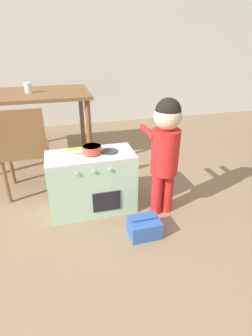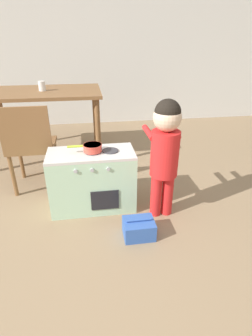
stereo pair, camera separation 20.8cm
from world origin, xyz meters
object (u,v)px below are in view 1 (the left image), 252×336
object	(u,v)px
toy_pot	(91,149)
cup_on_table	(28,88)
toy_basket	(144,227)
dining_chair_near	(23,149)
dining_table	(30,102)
child_figure	(165,144)
play_kitchen	(92,182)

from	to	relation	value
toy_pot	cup_on_table	world-z (taller)	cup_on_table
toy_basket	cup_on_table	distance (m)	1.90
dining_chair_near	dining_table	bearing A→B (deg)	86.29
child_figure	toy_basket	bearing A→B (deg)	-133.39
dining_chair_near	cup_on_table	xyz separation A→B (m)	(0.06, 0.75, 0.38)
toy_pot	cup_on_table	xyz separation A→B (m)	(-0.48, 1.13, 0.29)
play_kitchen	dining_chair_near	bearing A→B (deg)	143.88
toy_pot	dining_chair_near	distance (m)	0.67
child_figure	cup_on_table	bearing A→B (deg)	127.38
toy_pot	cup_on_table	bearing A→B (deg)	113.09
cup_on_table	toy_basket	bearing A→B (deg)	-63.64
dining_table	toy_pot	bearing A→B (deg)	-66.96
toy_basket	play_kitchen	bearing A→B (deg)	125.23
child_figure	dining_table	world-z (taller)	child_figure
cup_on_table	dining_table	bearing A→B (deg)	109.80
child_figure	toy_basket	xyz separation A→B (m)	(-0.23, -0.25, -0.53)
cup_on_table	play_kitchen	bearing A→B (deg)	-67.48
dining_table	dining_chair_near	bearing A→B (deg)	-93.71
play_kitchen	dining_table	world-z (taller)	dining_table
cup_on_table	child_figure	bearing A→B (deg)	-52.62
toy_pot	dining_table	xyz separation A→B (m)	(-0.49, 1.14, 0.14)
dining_table	dining_chair_near	xyz separation A→B (m)	(-0.05, -0.76, -0.23)
toy_pot	child_figure	size ratio (longest dim) A/B	0.28
play_kitchen	dining_table	bearing A→B (deg)	112.48
play_kitchen	toy_basket	size ratio (longest dim) A/B	3.08
child_figure	dining_table	size ratio (longest dim) A/B	0.74
child_figure	dining_chair_near	size ratio (longest dim) A/B	1.15
toy_basket	cup_on_table	world-z (taller)	cup_on_table
toy_basket	dining_table	bearing A→B (deg)	116.30
dining_table	play_kitchen	bearing A→B (deg)	-67.52
dining_chair_near	cup_on_table	distance (m)	0.84
toy_pot	dining_table	distance (m)	1.25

